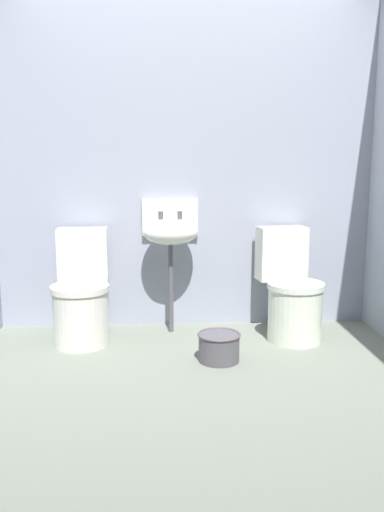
# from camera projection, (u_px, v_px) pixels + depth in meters

# --- Properties ---
(ground_plane) EXTENTS (3.24, 2.81, 0.08)m
(ground_plane) POSITION_uv_depth(u_px,v_px,m) (195.00, 395.00, 2.92)
(ground_plane) COLOR slate
(wall_back) EXTENTS (3.24, 0.10, 2.48)m
(wall_back) POSITION_uv_depth(u_px,v_px,m) (185.00, 164.00, 3.94)
(wall_back) COLOR #9FA4B9
(wall_back) RESTS_ON ground
(toilet_left) EXTENTS (0.42, 0.61, 0.78)m
(toilet_left) POSITION_uv_depth(u_px,v_px,m) (81.00, 296.00, 3.66)
(toilet_left) COLOR white
(toilet_left) RESTS_ON ground
(toilet_right) EXTENTS (0.45, 0.64, 0.78)m
(toilet_right) POSITION_uv_depth(u_px,v_px,m) (291.00, 293.00, 3.74)
(toilet_right) COLOR white
(toilet_right) RESTS_ON ground
(sink) EXTENTS (0.42, 0.35, 0.99)m
(sink) POSITION_uv_depth(u_px,v_px,m) (170.00, 231.00, 3.80)
(sink) COLOR #56535A
(sink) RESTS_ON ground
(bucket) EXTENTS (0.28, 0.28, 0.18)m
(bucket) POSITION_uv_depth(u_px,v_px,m) (219.00, 346.00, 3.30)
(bucket) COLOR #56535A
(bucket) RESTS_ON ground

